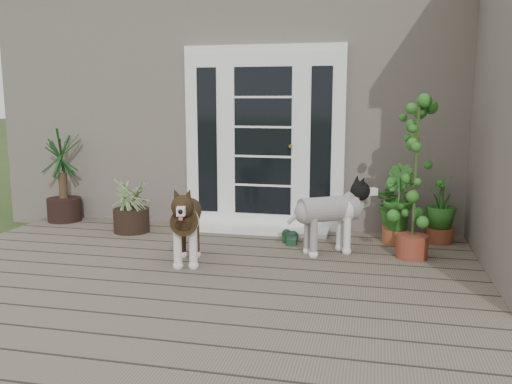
# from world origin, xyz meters

# --- Properties ---
(deck) EXTENTS (6.20, 4.60, 0.12)m
(deck) POSITION_xyz_m (0.00, 0.40, 0.06)
(deck) COLOR #6B5B4C
(deck) RESTS_ON ground
(house_main) EXTENTS (7.40, 4.00, 3.10)m
(house_main) POSITION_xyz_m (0.00, 4.65, 1.55)
(house_main) COLOR #665E54
(house_main) RESTS_ON ground
(door_unit) EXTENTS (1.90, 0.14, 2.15)m
(door_unit) POSITION_xyz_m (-0.20, 2.60, 1.19)
(door_unit) COLOR white
(door_unit) RESTS_ON deck
(door_step) EXTENTS (1.60, 0.40, 0.05)m
(door_step) POSITION_xyz_m (-0.20, 2.40, 0.14)
(door_step) COLOR white
(door_step) RESTS_ON deck
(brindle_dog) EXTENTS (0.53, 0.85, 0.66)m
(brindle_dog) POSITION_xyz_m (-0.60, 1.03, 0.45)
(brindle_dog) COLOR #3C2915
(brindle_dog) RESTS_ON deck
(white_dog) EXTENTS (0.86, 0.71, 0.66)m
(white_dog) POSITION_xyz_m (0.66, 1.64, 0.45)
(white_dog) COLOR beige
(white_dog) RESTS_ON deck
(spider_plant) EXTENTS (0.86, 0.86, 0.74)m
(spider_plant) POSITION_xyz_m (-1.66, 2.05, 0.49)
(spider_plant) COLOR #8EB46F
(spider_plant) RESTS_ON deck
(yucca) EXTENTS (0.89, 0.89, 1.16)m
(yucca) POSITION_xyz_m (-2.75, 2.40, 0.70)
(yucca) COLOR black
(yucca) RESTS_ON deck
(herb_a) EXTENTS (0.61, 0.61, 0.58)m
(herb_a) POSITION_xyz_m (1.32, 2.40, 0.41)
(herb_a) COLOR #215919
(herb_a) RESTS_ON deck
(herb_b) EXTENTS (0.54, 0.54, 0.63)m
(herb_b) POSITION_xyz_m (1.33, 2.20, 0.44)
(herb_b) COLOR #184E16
(herb_b) RESTS_ON deck
(herb_c) EXTENTS (0.42, 0.42, 0.60)m
(herb_c) POSITION_xyz_m (1.80, 2.34, 0.42)
(herb_c) COLOR #1F5117
(herb_c) RESTS_ON deck
(sapling) EXTENTS (0.56, 0.56, 1.61)m
(sapling) POSITION_xyz_m (1.48, 1.67, 0.93)
(sapling) COLOR #1E4D16
(sapling) RESTS_ON deck
(clog_left) EXTENTS (0.18, 0.30, 0.08)m
(clog_left) POSITION_xyz_m (0.18, 2.07, 0.16)
(clog_left) COLOR #143316
(clog_left) RESTS_ON deck
(clog_right) EXTENTS (0.16, 0.32, 0.09)m
(clog_right) POSITION_xyz_m (0.25, 1.95, 0.17)
(clog_right) COLOR #163822
(clog_right) RESTS_ON deck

